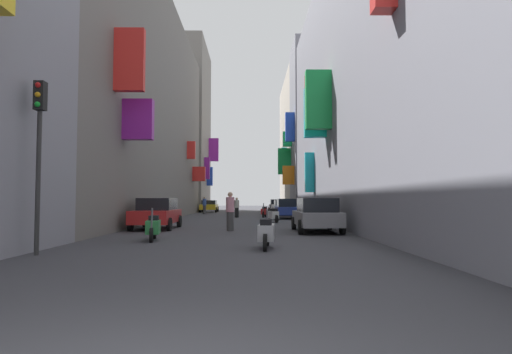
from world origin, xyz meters
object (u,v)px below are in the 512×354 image
Objects in this scene: parked_car_blue at (288,208)px; parked_car_white at (278,206)px; parked_car_red at (157,213)px; pedestrian_near_right at (230,211)px; scooter_silver at (266,232)px; pedestrian_near_left at (232,207)px; pedestrian_mid_street at (204,205)px; pedestrian_crossing at (237,208)px; parked_car_grey at (316,214)px; parked_car_yellow at (209,206)px; scooter_green at (153,227)px; scooter_red at (264,211)px; traffic_light_near_corner at (39,137)px; scooter_white at (273,215)px; parked_car_silver at (283,207)px.

parked_car_white is at bearing 89.84° from parked_car_blue.
pedestrian_near_right is at bearing -21.24° from parked_car_red.
pedestrian_near_left reaches higher than scooter_silver.
parked_car_red reaches higher than scooter_silver.
scooter_silver is 1.14× the size of pedestrian_mid_street.
scooter_silver is (-2.32, -20.33, -0.31)m from parked_car_blue.
pedestrian_mid_street is at bearing 111.74° from pedestrian_crossing.
scooter_silver is (-2.41, -6.45, -0.30)m from parked_car_grey.
parked_car_yellow is at bearing 103.91° from parked_car_grey.
parked_car_yellow is 2.06× the size of scooter_silver.
parked_car_red is at bearing -89.62° from parked_car_yellow.
parked_car_red is (-7.41, 2.16, 0.01)m from parked_car_grey.
parked_car_grey is at bearing -11.33° from pedestrian_near_right.
parked_car_red is 6.19m from scooter_green.
parked_car_grey is at bearing -83.68° from scooter_red.
parked_car_grey is at bearing -76.09° from parked_car_yellow.
parked_car_yellow is 15.40m from pedestrian_crossing.
traffic_light_near_corner is (-8.24, -35.08, 2.27)m from parked_car_white.
pedestrian_near_right is (-2.02, -15.33, 0.41)m from scooter_red.
scooter_green is 5.18m from traffic_light_near_corner.
scooter_white is at bearing -74.82° from parked_car_yellow.
scooter_red is at bearing 82.51° from pedestrian_near_right.
parked_car_white is at bearing 64.69° from pedestrian_near_left.
pedestrian_crossing is at bearing 83.48° from scooter_green.
scooter_red is 22.55m from scooter_silver.
pedestrian_crossing is 0.96× the size of pedestrian_near_left.
pedestrian_mid_street reaches higher than scooter_green.
scooter_red is at bearing -114.54° from parked_car_silver.
scooter_silver is 7.35m from pedestrian_near_right.
parked_car_blue reaches higher than scooter_green.
parked_car_silver reaches higher than scooter_white.
pedestrian_crossing reaches higher than parked_car_yellow.
parked_car_blue is 4.30m from pedestrian_crossing.
parked_car_red is 2.36× the size of scooter_white.
pedestrian_near_right is 1.02× the size of pedestrian_mid_street.
pedestrian_near_left is 0.96× the size of pedestrian_mid_street.
parked_car_grey is 16.22m from pedestrian_crossing.
pedestrian_near_right is at bearing -105.75° from parked_car_blue.
pedestrian_mid_street is at bearing 149.41° from parked_car_silver.
parked_car_red is (0.19, -28.53, 0.06)m from parked_car_yellow.
pedestrian_crossing reaches higher than parked_car_white.
parked_car_silver is 24.73m from scooter_green.
scooter_green is at bearing -87.51° from pedestrian_mid_street.
scooter_red is at bearing 74.81° from traffic_light_near_corner.
pedestrian_crossing is at bearing 79.67° from traffic_light_near_corner.
parked_car_grey is 27.17m from parked_car_white.
pedestrian_near_left is at bearing 85.37° from scooter_green.
scooter_red and scooter_silver have the same top height.
parked_car_yellow is 2.25× the size of scooter_red.
parked_car_blue is 5.88m from scooter_white.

